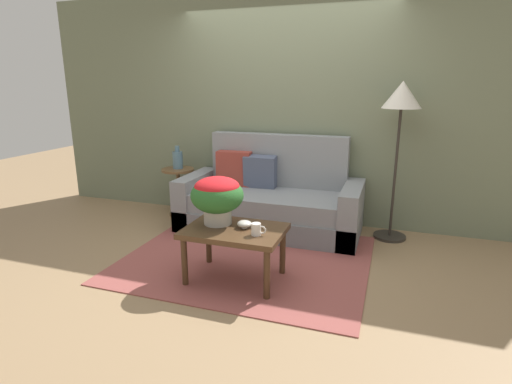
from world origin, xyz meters
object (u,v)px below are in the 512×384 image
side_table (178,183)px  floor_lamp (401,108)px  potted_plant (217,195)px  table_vase (178,159)px  couch (270,202)px  snack_bowl (245,224)px  coffee_table (235,235)px  coffee_mug (257,229)px

side_table → floor_lamp: bearing=0.8°
side_table → potted_plant: (1.16, -1.37, 0.31)m
floor_lamp → table_vase: size_ratio=5.86×
couch → floor_lamp: (1.35, 0.14, 1.08)m
snack_bowl → coffee_table: bearing=-152.9°
potted_plant → snack_bowl: potted_plant is taller
couch → coffee_table: 1.34m
coffee_mug → coffee_table: bearing=159.0°
coffee_table → potted_plant: potted_plant is taller
couch → coffee_table: size_ratio=2.46×
couch → potted_plant: size_ratio=4.48×
side_table → snack_bowl: 2.00m
floor_lamp → potted_plant: 2.12m
couch → floor_lamp: size_ratio=1.22×
coffee_table → table_vase: bearing=132.8°
snack_bowl → floor_lamp: bearing=50.6°
floor_lamp → snack_bowl: 2.07m
couch → table_vase: (-1.25, 0.12, 0.40)m
table_vase → potted_plant: bearing=-50.0°
side_table → coffee_mug: size_ratio=4.91×
potted_plant → couch: bearing=86.0°
coffee_mug → side_table: bearing=135.9°
couch → coffee_mug: bearing=-77.3°
coffee_table → floor_lamp: bearing=49.6°
coffee_mug → snack_bowl: bearing=140.2°
coffee_table → table_vase: 2.01m
floor_lamp → potted_plant: size_ratio=3.68×
coffee_table → coffee_mug: 0.27m
potted_plant → coffee_mug: (0.41, -0.16, -0.21)m
potted_plant → snack_bowl: bearing=-6.6°
couch → snack_bowl: size_ratio=16.35×
potted_plant → coffee_table: bearing=-20.4°
couch → snack_bowl: couch is taller
couch → floor_lamp: 1.74m
couch → snack_bowl: bearing=-82.5°
side_table → snack_bowl: bearing=-44.6°
coffee_mug → table_vase: size_ratio=0.43×
coffee_table → snack_bowl: (0.08, 0.04, 0.10)m
couch → coffee_table: (0.10, -1.34, 0.08)m
coffee_table → table_vase: size_ratio=2.91×
couch → side_table: size_ratio=3.36×
coffee_table → table_vase: table_vase is taller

